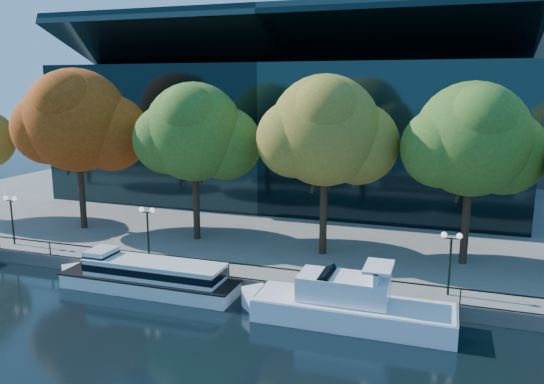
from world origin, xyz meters
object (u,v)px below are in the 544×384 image
(tour_boat, at_px, (145,275))
(tree_1, at_px, (78,123))
(tree_2, at_px, (196,134))
(lamp_2, at_px, (451,249))
(tree_3, at_px, (327,133))
(tree_4, at_px, (474,142))
(cruiser_near, at_px, (344,304))
(lamp_1, at_px, (147,221))
(lamp_0, at_px, (11,209))

(tour_boat, height_order, tree_1, tree_1)
(tree_2, height_order, lamp_2, tree_2)
(tree_3, bearing_deg, tree_4, 5.60)
(cruiser_near, bearing_deg, lamp_1, 166.06)
(lamp_0, relative_size, lamp_2, 1.00)
(cruiser_near, height_order, lamp_0, lamp_0)
(tree_1, relative_size, lamp_1, 3.56)
(tree_3, height_order, lamp_1, tree_3)
(tree_3, xyz_separation_m, lamp_2, (9.15, -5.57, -6.38))
(tree_4, relative_size, lamp_1, 3.27)
(lamp_1, bearing_deg, lamp_2, 0.00)
(cruiser_near, relative_size, tree_3, 0.95)
(cruiser_near, xyz_separation_m, lamp_1, (-15.50, 3.85, 2.81))
(tree_2, distance_m, lamp_2, 21.95)
(tree_1, xyz_separation_m, tree_3, (22.48, -0.46, -0.24))
(lamp_2, bearing_deg, tree_2, 163.12)
(tree_4, xyz_separation_m, lamp_1, (-22.46, -6.58, -5.98))
(lamp_1, xyz_separation_m, lamp_2, (21.31, 0.00, 0.00))
(tree_1, relative_size, tree_3, 1.05)
(tree_2, height_order, tree_3, tree_3)
(lamp_0, distance_m, lamp_2, 33.98)
(tour_boat, distance_m, lamp_2, 20.19)
(lamp_0, height_order, lamp_1, same)
(tree_1, distance_m, lamp_1, 13.66)
(tour_boat, xyz_separation_m, lamp_2, (19.73, 3.20, 2.87))
(tour_boat, xyz_separation_m, tree_1, (-11.90, 9.23, 9.49))
(tree_3, xyz_separation_m, lamp_1, (-12.16, -5.57, -6.38))
(tour_boat, distance_m, tree_2, 12.84)
(tree_4, distance_m, lamp_1, 24.16)
(tour_boat, bearing_deg, lamp_0, 167.35)
(tour_boat, xyz_separation_m, tree_2, (-0.50, 9.34, 8.80))
(tree_3, height_order, lamp_0, tree_3)
(cruiser_near, bearing_deg, tree_1, 159.07)
(tree_1, distance_m, tree_4, 32.79)
(tour_boat, height_order, lamp_0, lamp_0)
(tree_4, bearing_deg, tree_2, -178.82)
(cruiser_near, distance_m, tree_3, 13.58)
(tree_4, bearing_deg, tree_3, -174.40)
(lamp_0, relative_size, lamp_1, 1.00)
(lamp_0, bearing_deg, tree_3, 12.64)
(tree_2, bearing_deg, lamp_0, -155.97)
(tree_3, xyz_separation_m, tree_4, (10.30, 1.01, -0.40))
(tree_2, bearing_deg, tour_boat, -86.96)
(tour_boat, height_order, tree_3, tree_3)
(tree_3, height_order, lamp_2, tree_3)
(tour_boat, bearing_deg, tree_2, 93.04)
(tree_1, height_order, lamp_2, tree_1)
(tree_4, bearing_deg, lamp_1, -163.67)
(cruiser_near, bearing_deg, lamp_2, 33.54)
(tree_1, height_order, tree_3, tree_1)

